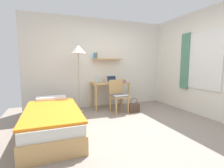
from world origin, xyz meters
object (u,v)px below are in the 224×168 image
bed (53,120)px  book_stack (122,81)px  desk_chair (118,94)px  handbag (134,107)px  desk (110,87)px  laptop (112,80)px  water_bottle (97,79)px  standing_lamp (78,53)px

bed → book_stack: (1.98, 1.26, 0.54)m
desk_chair → handbag: bearing=-25.3°
bed → desk: size_ratio=1.91×
desk → laptop: size_ratio=3.52×
water_bottle → desk_chair: bearing=-52.9°
desk_chair → water_bottle: 0.81m
book_stack → handbag: bearing=-84.8°
book_stack → handbag: 0.91m
bed → laptop: size_ratio=6.71×
desk_chair → book_stack: size_ratio=3.90×
desk_chair → water_bottle: size_ratio=3.67×
handbag → book_stack: bearing=95.2°
handbag → water_bottle: bearing=137.2°
desk_chair → water_bottle: (-0.43, 0.57, 0.38)m
desk → book_stack: (0.37, -0.06, 0.17)m
desk → handbag: 0.94m
desk → water_bottle: bearing=172.2°
bed → desk_chair: desk_chair is taller
bed → laptop: 2.24m
desk → book_stack: 0.41m
standing_lamp → laptop: size_ratio=5.84×
water_bottle → book_stack: water_bottle is taller
laptop → water_bottle: (-0.46, 0.01, 0.07)m
laptop → standing_lamp: bearing=-170.6°
water_bottle → desk: bearing=-7.8°
standing_lamp → desk_chair: bearing=-22.4°
desk → book_stack: book_stack is taller
desk → water_bottle: 0.46m
bed → laptop: laptop is taller
desk_chair → laptop: laptop is taller
desk → laptop: (0.08, 0.04, 0.19)m
bed → laptop: bearing=38.8°
bed → standing_lamp: bearing=59.5°
standing_lamp → water_bottle: (0.53, 0.18, -0.69)m
bed → desk: bearing=39.2°
standing_lamp → bed: bearing=-120.5°
bed → standing_lamp: size_ratio=1.15×
book_stack → handbag: size_ratio=0.57×
desk_chair → bed: bearing=-154.3°
water_bottle → handbag: (0.81, -0.75, -0.73)m
desk → bed: bearing=-140.8°
book_stack → water_bottle: bearing=171.4°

